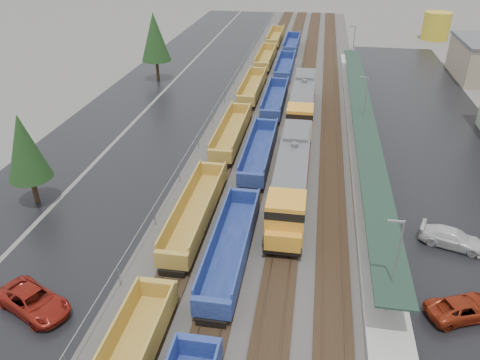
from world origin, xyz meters
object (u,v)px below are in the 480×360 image
(parked_car_east_b, at_px, (463,308))
(parked_car_west_c, at_px, (34,301))
(storage_tank, at_px, (436,26))
(well_string_blue, at_px, (260,152))
(well_string_yellow, at_px, (232,133))
(locomotive_lead, at_px, (291,178))
(locomotive_trail, at_px, (302,103))
(parked_car_east_c, at_px, (452,238))

(parked_car_east_b, bearing_deg, parked_car_west_c, 75.90)
(storage_tank, bearing_deg, well_string_blue, -114.70)
(well_string_yellow, height_order, storage_tank, storage_tank)
(well_string_yellow, distance_m, well_string_blue, 6.38)
(locomotive_lead, relative_size, well_string_blue, 0.17)
(parked_car_west_c, bearing_deg, well_string_yellow, 8.72)
(well_string_yellow, bearing_deg, well_string_blue, -51.17)
(locomotive_lead, height_order, storage_tank, storage_tank)
(locomotive_lead, xyz_separation_m, locomotive_trail, (0.00, 21.00, 0.00))
(locomotive_lead, xyz_separation_m, well_string_blue, (-4.00, 7.61, -1.27))
(locomotive_lead, xyz_separation_m, parked_car_east_c, (13.75, -5.10, -1.73))
(well_string_yellow, relative_size, parked_car_east_b, 24.20)
(storage_tank, bearing_deg, parked_car_west_c, -115.14)
(parked_car_east_c, bearing_deg, locomotive_trail, 45.97)
(locomotive_trail, height_order, well_string_yellow, locomotive_trail)
(well_string_yellow, distance_m, storage_tank, 72.40)
(parked_car_west_c, distance_m, parked_car_east_b, 29.42)
(storage_tank, height_order, parked_car_east_b, storage_tank)
(locomotive_trail, xyz_separation_m, parked_car_east_b, (12.66, -34.32, -1.78))
(well_string_blue, relative_size, storage_tank, 20.19)
(storage_tank, height_order, parked_car_east_c, storage_tank)
(parked_car_east_b, bearing_deg, storage_tank, -31.82)
(well_string_yellow, height_order, well_string_blue, well_string_blue)
(storage_tank, bearing_deg, locomotive_trail, -116.54)
(parked_car_east_b, xyz_separation_m, parked_car_east_c, (1.09, 8.23, 0.05))
(storage_tank, bearing_deg, parked_car_east_b, -99.36)
(locomotive_trail, height_order, parked_car_east_b, locomotive_trail)
(parked_car_east_c, bearing_deg, parked_car_east_b, -169.39)
(locomotive_lead, relative_size, parked_car_east_b, 4.07)
(locomotive_lead, distance_m, well_string_blue, 8.69)
(parked_car_west_c, bearing_deg, well_string_blue, -1.92)
(parked_car_west_c, bearing_deg, locomotive_trail, 1.29)
(parked_car_east_b, bearing_deg, well_string_yellow, 16.12)
(locomotive_lead, bearing_deg, parked_car_west_c, -133.07)
(locomotive_lead, xyz_separation_m, well_string_yellow, (-8.00, 12.57, -1.29))
(parked_car_east_c, bearing_deg, storage_tank, 8.64)
(well_string_blue, bearing_deg, well_string_yellow, 128.83)
(locomotive_lead, distance_m, well_string_yellow, 14.96)
(well_string_blue, xyz_separation_m, parked_car_west_c, (-12.45, -25.20, -0.41))
(parked_car_west_c, xyz_separation_m, parked_car_east_c, (30.20, 12.50, -0.05))
(well_string_blue, distance_m, parked_car_east_c, 21.83)
(parked_car_east_c, bearing_deg, locomotive_lead, 87.84)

